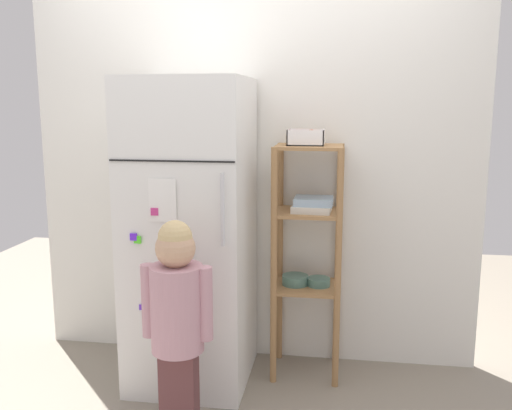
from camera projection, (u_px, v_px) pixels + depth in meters
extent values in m
plane|color=gray|center=(243.00, 381.00, 3.15)|extent=(6.00, 6.00, 0.00)
cube|color=silver|center=(253.00, 181.00, 3.32)|extent=(2.65, 0.03, 2.18)
cube|color=white|center=(191.00, 234.00, 3.06)|extent=(0.64, 0.65, 1.68)
cube|color=black|center=(171.00, 161.00, 2.66)|extent=(0.62, 0.01, 0.01)
cylinder|color=silver|center=(223.00, 210.00, 2.65)|extent=(0.02, 0.02, 0.35)
cube|color=white|center=(162.00, 200.00, 2.71)|extent=(0.14, 0.01, 0.21)
cube|color=orange|center=(164.00, 286.00, 2.78)|extent=(0.03, 0.01, 0.03)
cube|color=#6632D5|center=(142.00, 307.00, 2.82)|extent=(0.03, 0.02, 0.03)
cube|color=#6426EA|center=(133.00, 237.00, 2.76)|extent=(0.04, 0.01, 0.04)
cube|color=#1790C3|center=(185.00, 258.00, 2.74)|extent=(0.04, 0.02, 0.04)
cube|color=#C9367C|center=(155.00, 212.00, 2.72)|extent=(0.04, 0.01, 0.04)
cube|color=#C07E1B|center=(191.00, 296.00, 2.77)|extent=(0.04, 0.02, 0.04)
cube|color=#4DDD29|center=(138.00, 240.00, 2.76)|extent=(0.04, 0.01, 0.04)
cube|color=brown|center=(179.00, 392.00, 2.61)|extent=(0.17, 0.11, 0.42)
cylinder|color=#BF8C99|center=(177.00, 308.00, 2.54)|extent=(0.24, 0.24, 0.40)
sphere|color=#BF8C99|center=(180.00, 263.00, 2.58)|extent=(0.11, 0.11, 0.11)
sphere|color=tan|center=(175.00, 248.00, 2.49)|extent=(0.18, 0.18, 0.18)
sphere|color=tan|center=(175.00, 237.00, 2.48)|extent=(0.15, 0.15, 0.15)
cylinder|color=#BF8C99|center=(149.00, 301.00, 2.55)|extent=(0.07, 0.07, 0.34)
cylinder|color=#BF8C99|center=(205.00, 304.00, 2.51)|extent=(0.07, 0.07, 0.34)
cylinder|color=#9E7247|center=(274.00, 269.00, 3.03)|extent=(0.04, 0.04, 1.32)
cylinder|color=#9E7247|center=(338.00, 272.00, 2.98)|extent=(0.04, 0.04, 1.32)
cylinder|color=#9E7247|center=(280.00, 254.00, 3.33)|extent=(0.04, 0.04, 1.32)
cylinder|color=#9E7247|center=(338.00, 256.00, 3.27)|extent=(0.04, 0.04, 1.32)
cube|color=#9E7247|center=(309.00, 147.00, 3.03)|extent=(0.36, 0.33, 0.02)
cube|color=#9E7247|center=(308.00, 213.00, 3.10)|extent=(0.36, 0.33, 0.02)
cube|color=#9E7247|center=(307.00, 287.00, 3.18)|extent=(0.36, 0.33, 0.02)
cube|color=silver|center=(312.00, 208.00, 3.07)|extent=(0.22, 0.20, 0.04)
cube|color=#99B2C6|center=(314.00, 201.00, 3.07)|extent=(0.21, 0.19, 0.04)
cylinder|color=#4C7266|center=(295.00, 280.00, 3.18)|extent=(0.15, 0.15, 0.06)
cylinder|color=#4C7266|center=(319.00, 282.00, 3.16)|extent=(0.13, 0.13, 0.05)
cube|color=white|center=(306.00, 145.00, 3.04)|extent=(0.20, 0.17, 0.01)
cube|color=white|center=(305.00, 138.00, 2.95)|extent=(0.20, 0.01, 0.09)
cube|color=white|center=(307.00, 136.00, 3.11)|extent=(0.20, 0.01, 0.09)
cube|color=white|center=(288.00, 137.00, 3.04)|extent=(0.01, 0.17, 0.09)
cube|color=white|center=(324.00, 137.00, 3.01)|extent=(0.01, 0.17, 0.09)
sphere|color=#B9471C|center=(311.00, 137.00, 3.00)|extent=(0.08, 0.08, 0.08)
sphere|color=red|center=(305.00, 138.00, 3.05)|extent=(0.07, 0.07, 0.07)
sphere|color=#A51F0D|center=(300.00, 138.00, 3.02)|extent=(0.07, 0.07, 0.07)
sphere|color=orange|center=(311.00, 138.00, 3.03)|extent=(0.07, 0.07, 0.07)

